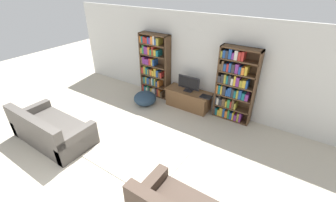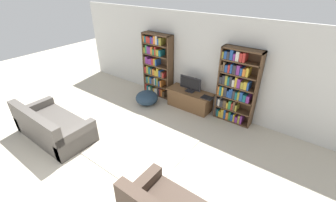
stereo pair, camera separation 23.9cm
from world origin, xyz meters
name	(u,v)px [view 2 (the right image)]	position (x,y,z in m)	size (l,w,h in m)	color
ground_plane	(71,201)	(0.00, 0.00, 0.00)	(18.00, 18.00, 0.00)	beige
wall_back	(198,62)	(0.00, 4.23, 1.30)	(8.80, 0.06, 2.60)	silver
bookshelf_left	(157,66)	(-1.31, 4.05, 0.95)	(0.97, 0.30, 1.95)	#513823
bookshelf_right	(235,87)	(1.22, 4.05, 0.95)	(0.97, 0.30, 1.95)	#513823
tv_stand	(190,99)	(0.00, 3.91, 0.27)	(1.33, 0.53, 0.53)	brown
television	(190,84)	(0.00, 3.89, 0.77)	(0.65, 0.16, 0.44)	black
laptop	(207,98)	(0.58, 3.83, 0.55)	(0.30, 0.22, 0.03)	#28282D
area_rug	(142,147)	(0.05, 1.77, 0.01)	(1.92, 1.91, 0.02)	beige
couch_left_sectional	(53,127)	(-1.91, 0.82, 0.27)	(1.96, 0.97, 0.84)	#56514C
beanbag_ottoman	(147,98)	(-1.15, 3.33, 0.20)	(0.67, 0.67, 0.40)	#23384C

